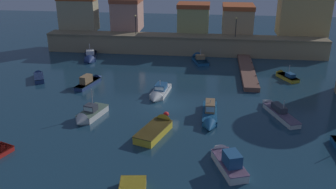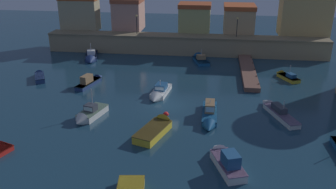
{
  "view_description": "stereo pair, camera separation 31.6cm",
  "coord_description": "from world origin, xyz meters",
  "px_view_note": "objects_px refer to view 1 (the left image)",
  "views": [
    {
      "loc": [
        4.62,
        -37.27,
        16.62
      ],
      "look_at": [
        0.0,
        0.35,
        1.2
      ],
      "focal_mm": 38.72,
      "sensor_mm": 36.0,
      "label": 1
    },
    {
      "loc": [
        4.94,
        -37.23,
        16.62
      ],
      "look_at": [
        0.0,
        0.35,
        1.2
      ],
      "focal_mm": 38.72,
      "sensor_mm": 36.0,
      "label": 2
    }
  ],
  "objects_px": {
    "moored_boat_1": "(39,76)",
    "moored_boat_11": "(199,59)",
    "moored_boat_9": "(276,110)",
    "mooring_buoy_0": "(166,115)",
    "moored_boat_8": "(226,159)",
    "quay_lamp_1": "(236,24)",
    "quay_lamp_0": "(135,21)",
    "moored_boat_4": "(159,93)",
    "moored_boat_10": "(285,76)",
    "moored_boat_5": "(89,115)",
    "moored_boat_12": "(210,116)",
    "moored_boat_3": "(90,58)",
    "moored_boat_6": "(91,81)",
    "moored_boat_2": "(158,127)"
  },
  "relations": [
    {
      "from": "moored_boat_1",
      "to": "mooring_buoy_0",
      "type": "bearing_deg",
      "value": -144.23
    },
    {
      "from": "moored_boat_12",
      "to": "mooring_buoy_0",
      "type": "bearing_deg",
      "value": -97.93
    },
    {
      "from": "moored_boat_8",
      "to": "moored_boat_12",
      "type": "height_order",
      "value": "moored_boat_12"
    },
    {
      "from": "moored_boat_5",
      "to": "moored_boat_2",
      "type": "bearing_deg",
      "value": 91.73
    },
    {
      "from": "quay_lamp_0",
      "to": "moored_boat_2",
      "type": "relative_size",
      "value": 0.52
    },
    {
      "from": "moored_boat_4",
      "to": "moored_boat_8",
      "type": "bearing_deg",
      "value": 35.42
    },
    {
      "from": "quay_lamp_1",
      "to": "moored_boat_2",
      "type": "distance_m",
      "value": 29.81
    },
    {
      "from": "moored_boat_5",
      "to": "quay_lamp_0",
      "type": "bearing_deg",
      "value": -164.16
    },
    {
      "from": "moored_boat_8",
      "to": "mooring_buoy_0",
      "type": "relative_size",
      "value": 8.92
    },
    {
      "from": "moored_boat_2",
      "to": "mooring_buoy_0",
      "type": "bearing_deg",
      "value": 14.18
    },
    {
      "from": "moored_boat_1",
      "to": "moored_boat_11",
      "type": "xyz_separation_m",
      "value": [
        21.3,
        11.16,
        0.01
      ]
    },
    {
      "from": "quay_lamp_1",
      "to": "moored_boat_9",
      "type": "height_order",
      "value": "quay_lamp_1"
    },
    {
      "from": "quay_lamp_0",
      "to": "moored_boat_3",
      "type": "xyz_separation_m",
      "value": [
        -6.4,
        -5.46,
        -4.9
      ]
    },
    {
      "from": "quay_lamp_0",
      "to": "moored_boat_4",
      "type": "relative_size",
      "value": 0.56
    },
    {
      "from": "quay_lamp_0",
      "to": "moored_boat_6",
      "type": "height_order",
      "value": "quay_lamp_0"
    },
    {
      "from": "moored_boat_4",
      "to": "moored_boat_10",
      "type": "xyz_separation_m",
      "value": [
        16.16,
        8.61,
        -0.07
      ]
    },
    {
      "from": "moored_boat_4",
      "to": "moored_boat_5",
      "type": "height_order",
      "value": "moored_boat_5"
    },
    {
      "from": "moored_boat_9",
      "to": "moored_boat_10",
      "type": "distance_m",
      "value": 12.29
    },
    {
      "from": "moored_boat_11",
      "to": "moored_boat_9",
      "type": "bearing_deg",
      "value": -170.98
    },
    {
      "from": "moored_boat_1",
      "to": "moored_boat_11",
      "type": "bearing_deg",
      "value": -90.27
    },
    {
      "from": "moored_boat_4",
      "to": "moored_boat_12",
      "type": "distance_m",
      "value": 8.36
    },
    {
      "from": "quay_lamp_0",
      "to": "moored_boat_10",
      "type": "xyz_separation_m",
      "value": [
        22.89,
        -10.65,
        -4.93
      ]
    },
    {
      "from": "moored_boat_1",
      "to": "moored_boat_6",
      "type": "height_order",
      "value": "moored_boat_6"
    },
    {
      "from": "moored_boat_2",
      "to": "moored_boat_12",
      "type": "relative_size",
      "value": 0.9
    },
    {
      "from": "moored_boat_2",
      "to": "moored_boat_6",
      "type": "xyz_separation_m",
      "value": [
        -10.7,
        11.89,
        0.02
      ]
    },
    {
      "from": "moored_boat_8",
      "to": "moored_boat_10",
      "type": "distance_m",
      "value": 24.24
    },
    {
      "from": "moored_boat_4",
      "to": "moored_boat_6",
      "type": "distance_m",
      "value": 9.94
    },
    {
      "from": "moored_boat_6",
      "to": "moored_boat_12",
      "type": "bearing_deg",
      "value": -104.74
    },
    {
      "from": "moored_boat_9",
      "to": "mooring_buoy_0",
      "type": "bearing_deg",
      "value": 77.48
    },
    {
      "from": "quay_lamp_0",
      "to": "moored_boat_4",
      "type": "height_order",
      "value": "quay_lamp_0"
    },
    {
      "from": "mooring_buoy_0",
      "to": "moored_boat_6",
      "type": "bearing_deg",
      "value": 143.8
    },
    {
      "from": "quay_lamp_0",
      "to": "moored_boat_10",
      "type": "relative_size",
      "value": 0.71
    },
    {
      "from": "moored_boat_10",
      "to": "moored_boat_11",
      "type": "xyz_separation_m",
      "value": [
        -12.06,
        6.76,
        0.02
      ]
    },
    {
      "from": "moored_boat_3",
      "to": "moored_boat_11",
      "type": "height_order",
      "value": "moored_boat_3"
    },
    {
      "from": "moored_boat_3",
      "to": "moored_boat_11",
      "type": "bearing_deg",
      "value": 79.23
    },
    {
      "from": "quay_lamp_1",
      "to": "mooring_buoy_0",
      "type": "distance_m",
      "value": 26.2
    },
    {
      "from": "moored_boat_8",
      "to": "quay_lamp_1",
      "type": "bearing_deg",
      "value": -23.98
    },
    {
      "from": "moored_boat_11",
      "to": "moored_boat_5",
      "type": "bearing_deg",
      "value": 138.02
    },
    {
      "from": "quay_lamp_0",
      "to": "moored_boat_1",
      "type": "xyz_separation_m",
      "value": [
        -10.47,
        -15.05,
        -4.92
      ]
    },
    {
      "from": "moored_boat_5",
      "to": "moored_boat_11",
      "type": "xyz_separation_m",
      "value": [
        10.45,
        22.47,
        -0.11
      ]
    },
    {
      "from": "quay_lamp_1",
      "to": "mooring_buoy_0",
      "type": "xyz_separation_m",
      "value": [
        -8.27,
        -24.3,
        -5.25
      ]
    },
    {
      "from": "moored_boat_9",
      "to": "moored_boat_1",
      "type": "bearing_deg",
      "value": 55.32
    },
    {
      "from": "moored_boat_10",
      "to": "moored_boat_12",
      "type": "height_order",
      "value": "moored_boat_10"
    },
    {
      "from": "quay_lamp_1",
      "to": "moored_boat_6",
      "type": "height_order",
      "value": "quay_lamp_1"
    },
    {
      "from": "moored_boat_6",
      "to": "moored_boat_8",
      "type": "height_order",
      "value": "moored_boat_8"
    },
    {
      "from": "mooring_buoy_0",
      "to": "moored_boat_10",
      "type": "bearing_deg",
      "value": 42.96
    },
    {
      "from": "moored_boat_6",
      "to": "moored_boat_10",
      "type": "bearing_deg",
      "value": -63.42
    },
    {
      "from": "moored_boat_1",
      "to": "moored_boat_11",
      "type": "relative_size",
      "value": 0.8
    },
    {
      "from": "quay_lamp_1",
      "to": "moored_boat_12",
      "type": "xyz_separation_m",
      "value": [
        -3.62,
        -24.92,
        -4.8
      ]
    },
    {
      "from": "moored_boat_2",
      "to": "moored_boat_10",
      "type": "relative_size",
      "value": 1.36
    }
  ]
}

